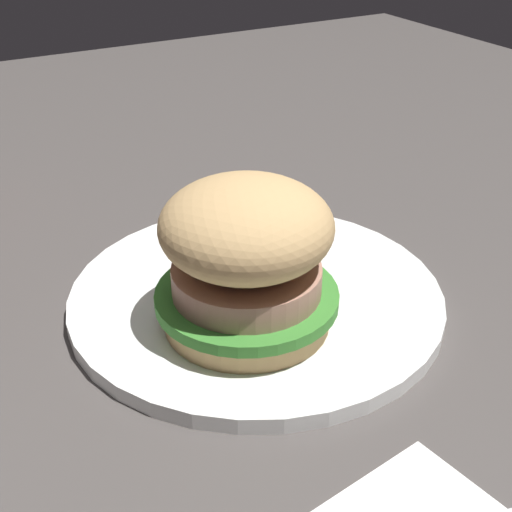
% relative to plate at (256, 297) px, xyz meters
% --- Properties ---
extents(ground_plane, '(1.60, 1.60, 0.00)m').
position_rel_plate_xyz_m(ground_plane, '(0.03, -0.02, -0.01)').
color(ground_plane, '#47423F').
extents(plate, '(0.28, 0.28, 0.01)m').
position_rel_plate_xyz_m(plate, '(0.00, 0.00, 0.00)').
color(plate, white).
rests_on(plate, ground_plane).
extents(sandwich, '(0.13, 0.13, 0.11)m').
position_rel_plate_xyz_m(sandwich, '(0.03, 0.03, 0.06)').
color(sandwich, tan).
rests_on(sandwich, plate).
extents(fries_pile, '(0.07, 0.11, 0.01)m').
position_rel_plate_xyz_m(fries_pile, '(-0.01, -0.07, 0.01)').
color(fries_pile, '#E5B251').
rests_on(fries_pile, plate).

